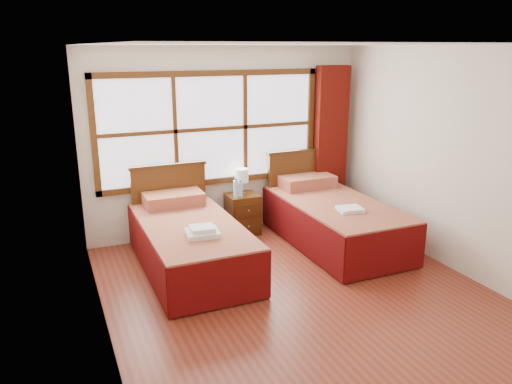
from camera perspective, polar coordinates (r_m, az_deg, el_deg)
name	(u,v)px	position (r m, az deg, el deg)	size (l,w,h in m)	color
floor	(301,296)	(5.51, 5.18, -11.72)	(4.50, 4.50, 0.00)	maroon
ceiling	(308,44)	(4.86, 5.99, 16.44)	(4.50, 4.50, 0.00)	white
wall_back	(227,142)	(7.04, -3.29, 5.78)	(4.00, 4.00, 0.00)	silver
wall_left	(98,203)	(4.46, -17.64, -1.19)	(4.50, 4.50, 0.00)	silver
wall_right	(457,162)	(6.22, 21.96, 3.23)	(4.50, 4.50, 0.00)	silver
window	(211,129)	(6.89, -5.18, 7.20)	(3.16, 0.06, 1.56)	white
curtain	(330,144)	(7.63, 8.51, 5.46)	(0.50, 0.16, 2.30)	#580F08
bed_left	(189,241)	(6.08, -7.61, -5.59)	(1.11, 2.15, 1.08)	#42250D
bed_right	(332,219)	(6.84, 8.71, -3.03)	(1.14, 2.22, 1.12)	#42250D
nightstand	(243,214)	(7.10, -1.51, -2.53)	(0.43, 0.43, 0.58)	#4E2B11
towels_left	(203,232)	(5.53, -6.13, -4.52)	(0.38, 0.34, 0.10)	white
towels_right	(350,209)	(6.37, 10.69, -1.94)	(0.33, 0.30, 0.05)	white
lamp	(242,176)	(6.97, -1.65, 1.81)	(0.19, 0.19, 0.37)	gold
bottle_near	(236,189)	(6.86, -2.32, 0.38)	(0.07, 0.07, 0.27)	#BEE3F4
bottle_far	(240,189)	(6.91, -1.78, 0.32)	(0.06, 0.06, 0.22)	#BEE3F4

